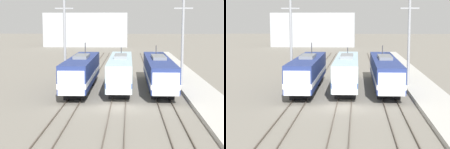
# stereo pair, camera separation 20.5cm
# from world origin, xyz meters

# --- Properties ---
(ground_plane) EXTENTS (400.00, 400.00, 0.00)m
(ground_plane) POSITION_xyz_m (0.00, 0.00, 0.00)
(ground_plane) COLOR slate
(rail_pair_far_left) EXTENTS (1.51, 120.00, 0.15)m
(rail_pair_far_left) POSITION_xyz_m (-4.64, 0.00, 0.07)
(rail_pair_far_left) COLOR #4C4238
(rail_pair_far_left) RESTS_ON ground_plane
(rail_pair_center) EXTENTS (1.51, 120.00, 0.15)m
(rail_pair_center) POSITION_xyz_m (0.00, 0.00, 0.07)
(rail_pair_center) COLOR #4C4238
(rail_pair_center) RESTS_ON ground_plane
(rail_pair_far_right) EXTENTS (1.51, 120.00, 0.15)m
(rail_pair_far_right) POSITION_xyz_m (4.64, 0.00, 0.07)
(rail_pair_far_right) COLOR #4C4238
(rail_pair_far_right) RESTS_ON ground_plane
(locomotive_far_left) EXTENTS (2.92, 17.07, 5.44)m
(locomotive_far_left) POSITION_xyz_m (-4.64, 8.79, 2.17)
(locomotive_far_left) COLOR black
(locomotive_far_left) RESTS_ON ground_plane
(locomotive_center) EXTENTS (2.75, 17.62, 4.76)m
(locomotive_center) POSITION_xyz_m (0.00, 9.77, 2.15)
(locomotive_center) COLOR #232326
(locomotive_center) RESTS_ON ground_plane
(locomotive_far_right) EXTENTS (2.92, 19.61, 4.98)m
(locomotive_far_right) POSITION_xyz_m (4.64, 10.32, 2.08)
(locomotive_far_right) COLOR black
(locomotive_far_right) RESTS_ON ground_plane
(catenary_tower_left) EXTENTS (2.25, 0.33, 11.05)m
(catenary_tower_left) POSITION_xyz_m (-6.86, 10.45, 5.72)
(catenary_tower_left) COLOR gray
(catenary_tower_left) RESTS_ON ground_plane
(catenary_tower_right) EXTENTS (2.25, 0.33, 11.05)m
(catenary_tower_right) POSITION_xyz_m (7.47, 10.45, 5.72)
(catenary_tower_right) COLOR gray
(catenary_tower_right) RESTS_ON ground_plane
(platform) EXTENTS (4.00, 120.00, 0.43)m
(platform) POSITION_xyz_m (9.07, 0.00, 0.21)
(platform) COLOR #B7B5AD
(platform) RESTS_ON ground_plane
(depot_building) EXTENTS (26.32, 9.09, 10.66)m
(depot_building) POSITION_xyz_m (-12.69, 85.52, 5.33)
(depot_building) COLOR #9EA3A8
(depot_building) RESTS_ON ground_plane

